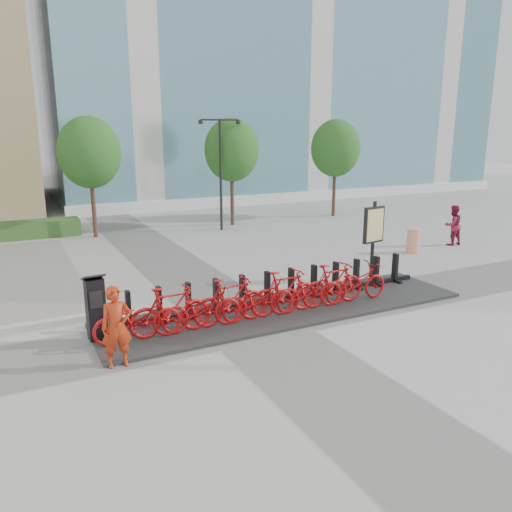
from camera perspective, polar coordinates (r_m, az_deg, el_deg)
name	(u,v)px	position (r m, az deg, el deg)	size (l,w,h in m)	color
ground	(247,323)	(12.03, -1.04, -7.63)	(120.00, 120.00, 0.00)	#9F9F9F
glass_building	(264,29)	(41.40, 0.86, 24.53)	(32.00, 16.00, 24.00)	#366F79
hedge_b	(5,231)	(23.63, -26.75, 2.54)	(6.00, 1.20, 0.70)	#376527
tree_1	(89,153)	(22.35, -18.52, 11.13)	(2.60, 2.60, 5.10)	brown
tree_2	(232,150)	(24.19, -2.81, 11.99)	(2.60, 2.60, 5.10)	brown
tree_3	(336,148)	(27.19, 9.08, 12.05)	(2.60, 2.60, 5.10)	brown
streetlamp	(220,162)	(22.89, -4.08, 10.71)	(2.00, 0.20, 5.00)	black
dock_pad	(288,309)	(12.83, 3.63, -6.05)	(9.60, 2.40, 0.08)	#2A2A2A
dock_rail_posts	(281,286)	(13.10, 2.84, -3.46)	(8.02, 0.50, 0.85)	black
bike_0	(138,318)	(10.97, -13.35, -6.95)	(0.66, 1.90, 1.00)	#A00B0D
bike_1	(170,311)	(11.12, -9.75, -6.18)	(0.52, 1.85, 1.11)	#A00B0D
bike_2	(201,308)	(11.36, -6.25, -5.92)	(0.66, 1.90, 1.00)	#A00B0D
bike_3	(231,301)	(11.59, -2.92, -5.15)	(0.52, 1.85, 1.11)	#A00B0D
bike_4	(258,299)	(11.90, 0.27, -4.89)	(0.66, 1.90, 1.00)	#A00B0D
bike_5	(285,292)	(12.21, 3.29, -4.15)	(0.52, 1.85, 1.11)	#A00B0D
bike_6	(309,290)	(12.59, 6.13, -3.91)	(0.66, 1.90, 1.00)	#A00B0D
bike_7	(333,284)	(12.96, 8.82, -3.21)	(0.52, 1.85, 1.11)	#A00B0D
bike_8	(356,283)	(13.40, 11.32, -3.00)	(0.66, 1.90, 1.00)	#A00B0D
kiosk	(96,308)	(11.23, -17.85, -5.64)	(0.48, 0.41, 1.48)	black
worker_red	(117,327)	(10.00, -15.65, -7.81)	(0.59, 0.39, 1.61)	#A72A0F
pedestrian	(453,225)	(21.49, 21.57, 3.30)	(0.78, 0.61, 1.61)	maroon
construction_barrel	(413,241)	(19.66, 17.54, 1.69)	(0.48, 0.48, 0.92)	#D54701
map_sign	(374,228)	(15.51, 13.30, 3.10)	(0.80, 0.24, 2.42)	black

